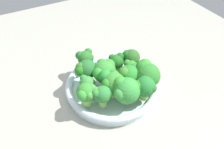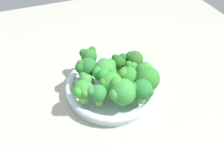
# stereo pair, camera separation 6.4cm
# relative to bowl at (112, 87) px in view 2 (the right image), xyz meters

# --- Properties ---
(ground_plane) EXTENTS (1.30, 1.30, 0.03)m
(ground_plane) POSITION_rel_bowl_xyz_m (-0.03, -0.02, -0.03)
(ground_plane) COLOR #A4A496
(bowl) EXTENTS (0.26, 0.26, 0.03)m
(bowl) POSITION_rel_bowl_xyz_m (0.00, 0.00, 0.00)
(bowl) COLOR silver
(bowl) RESTS_ON ground_plane
(broccoli_floret_0) EXTENTS (0.06, 0.06, 0.07)m
(broccoli_floret_0) POSITION_rel_bowl_xyz_m (-0.02, -0.04, 0.06)
(broccoli_floret_0) COLOR #95C774
(broccoli_floret_0) RESTS_ON bowl
(broccoli_floret_1) EXTENTS (0.04, 0.05, 0.05)m
(broccoli_floret_1) POSITION_rel_bowl_xyz_m (-0.07, 0.00, 0.05)
(broccoli_floret_1) COLOR #84C057
(broccoli_floret_1) RESTS_ON bowl
(broccoli_floret_2) EXTENTS (0.07, 0.06, 0.07)m
(broccoli_floret_2) POSITION_rel_bowl_xyz_m (0.04, -0.03, 0.06)
(broccoli_floret_2) COLOR #87D064
(broccoli_floret_2) RESTS_ON bowl
(broccoli_floret_3) EXTENTS (0.05, 0.05, 0.06)m
(broccoli_floret_3) POSITION_rel_bowl_xyz_m (-0.09, -0.04, 0.06)
(broccoli_floret_3) COLOR #91D163
(broccoli_floret_3) RESTS_ON bowl
(broccoli_floret_4) EXTENTS (0.05, 0.05, 0.06)m
(broccoli_floret_4) POSITION_rel_bowl_xyz_m (0.08, 0.03, 0.05)
(broccoli_floret_4) COLOR #84C15B
(broccoli_floret_4) RESTS_ON bowl
(broccoli_floret_5) EXTENTS (0.06, 0.05, 0.07)m
(broccoli_floret_5) POSITION_rel_bowl_xyz_m (-0.06, 0.04, 0.06)
(broccoli_floret_5) COLOR #90CE64
(broccoli_floret_5) RESTS_ON bowl
(broccoli_floret_6) EXTENTS (0.07, 0.07, 0.08)m
(broccoli_floret_6) POSITION_rel_bowl_xyz_m (-0.00, -0.08, 0.06)
(broccoli_floret_6) COLOR #90CC64
(broccoli_floret_6) RESTS_ON bowl
(broccoli_floret_7) EXTENTS (0.05, 0.05, 0.05)m
(broccoli_floret_7) POSITION_rel_bowl_xyz_m (0.04, 0.04, 0.05)
(broccoli_floret_7) COLOR #7EB756
(broccoli_floret_7) RESTS_ON bowl
(broccoli_floret_8) EXTENTS (0.07, 0.07, 0.08)m
(broccoli_floret_8) POSITION_rel_bowl_xyz_m (0.07, -0.06, 0.06)
(broccoli_floret_8) COLOR #81B74F
(broccoli_floret_8) RESTS_ON bowl
(broccoli_floret_9) EXTENTS (0.07, 0.07, 0.07)m
(broccoli_floret_9) POSITION_rel_bowl_xyz_m (-0.02, 0.01, 0.06)
(broccoli_floret_9) COLOR #91CE64
(broccoli_floret_9) RESTS_ON bowl
(broccoli_floret_10) EXTENTS (0.05, 0.04, 0.06)m
(broccoli_floret_10) POSITION_rel_bowl_xyz_m (-0.06, -0.06, 0.05)
(broccoli_floret_10) COLOR #8FBE56
(broccoli_floret_10) RESTS_ON bowl
(broccoli_floret_11) EXTENTS (0.05, 0.05, 0.06)m
(broccoli_floret_11) POSITION_rel_bowl_xyz_m (-0.04, 0.09, 0.05)
(broccoli_floret_11) COLOR #79B258
(broccoli_floret_11) RESTS_ON bowl
(broccoli_floret_12) EXTENTS (0.04, 0.04, 0.05)m
(broccoli_floret_12) POSITION_rel_bowl_xyz_m (0.06, -0.00, 0.05)
(broccoli_floret_12) COLOR #7FC44C
(broccoli_floret_12) RESTS_ON bowl
(broccoli_floret_13) EXTENTS (0.06, 0.05, 0.07)m
(broccoli_floret_13) POSITION_rel_bowl_xyz_m (0.04, -0.09, 0.06)
(broccoli_floret_13) COLOR #81B452
(broccoli_floret_13) RESTS_ON bowl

